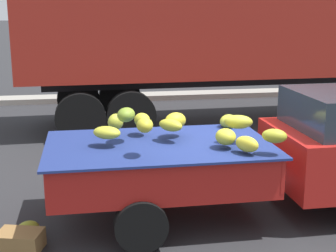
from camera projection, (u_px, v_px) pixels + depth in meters
ground at (220, 208)px, 7.07m from camera, size 220.00×220.00×0.00m
curb_strip at (146, 96)px, 15.47m from camera, size 80.00×0.80×0.16m
pickup_truck at (306, 151)px, 6.78m from camera, size 5.22×1.87×1.70m
semi_trailer at (267, 19)px, 11.91m from camera, size 12.07×2.93×3.95m
fallen_banana_bunch_near_tailgate at (28, 230)px, 6.13m from camera, size 0.39×0.37×0.21m
produce_crate at (20, 241)px, 5.81m from camera, size 0.60×0.49×0.24m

